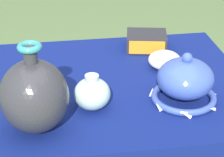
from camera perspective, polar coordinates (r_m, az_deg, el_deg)
The scene contains 6 objects.
display_table at distance 1.55m, azimuth -1.06°, elevation -3.58°, with size 1.02×0.78×0.72m.
vase_tall_bulbous at distance 1.25m, azimuth -10.12°, elevation -2.23°, with size 0.20×0.20×0.27m.
vase_dome_bell at distance 1.42m, azimuth 9.52°, elevation -0.43°, with size 0.22×0.23×0.17m.
mosaic_tile_box at distance 1.78m, azimuth 4.53°, elevation 4.90°, with size 0.18×0.16×0.06m.
bowl_shallow_ivory at distance 1.63m, azimuth 6.89°, elevation 2.40°, with size 0.12×0.12×0.06m, color white.
jar_round_celadon at distance 1.36m, azimuth -2.60°, elevation -1.95°, with size 0.11×0.11×0.12m.
Camera 1 is at (-0.17, -1.33, 1.46)m, focal length 70.00 mm.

